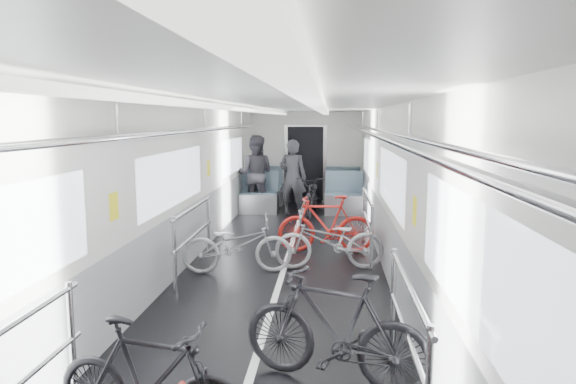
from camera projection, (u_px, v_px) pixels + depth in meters
name	position (u px, v px, depth m)	size (l,w,h in m)	color
car_shell	(291.00, 183.00, 8.73)	(3.02, 14.01, 2.41)	black
bike_left_mid	(151.00, 383.00, 3.47)	(0.42, 1.48, 0.89)	black
bike_left_far	(237.00, 245.00, 7.39)	(0.55, 1.58, 0.83)	#9D9DA1
bike_right_near	(335.00, 328.00, 4.26)	(0.46, 1.63, 0.98)	black
bike_right_mid	(329.00, 241.00, 7.57)	(0.56, 1.62, 0.85)	#9D9DA1
bike_right_far	(326.00, 224.00, 8.50)	(0.45, 1.61, 0.97)	red
bike_aisle	(313.00, 196.00, 11.75)	(0.62, 1.78, 0.93)	black
person_standing	(293.00, 178.00, 11.76)	(0.64, 0.42, 1.75)	black
person_seated	(255.00, 174.00, 12.15)	(0.89, 0.69, 1.83)	#2A282F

